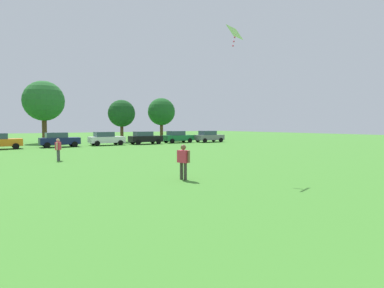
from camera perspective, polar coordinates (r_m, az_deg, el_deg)
The scene contains 12 objects.
ground_plane at distance 28.19m, azimuth -24.41°, elevation -2.04°, with size 160.00×160.00×0.00m, color #42842D.
adult_bystander at distance 14.70m, azimuth -1.57°, elevation -2.70°, with size 0.44×0.76×1.65m.
bystander_near_trees at distance 24.45m, azimuth -22.99°, elevation -0.59°, with size 0.49×0.69×1.59m.
kite at distance 17.06m, azimuth 7.67°, elevation 19.11°, with size 1.07×0.75×1.05m.
parked_car_navy_2 at distance 39.42m, azimuth -22.88°, elevation 0.73°, with size 4.30×2.02×1.68m.
parked_car_white_3 at distance 41.04m, azimuth -15.24°, elevation 0.98°, with size 4.30×2.02×1.68m.
parked_car_black_4 at distance 42.39m, azimuth -8.47°, elevation 1.14°, with size 4.30×2.02×1.68m.
parked_car_green_5 at distance 45.21m, azimuth -2.63°, elevation 1.32°, with size 4.30×2.02×1.68m.
parked_car_gray_6 at distance 46.83m, azimuth 3.08°, elevation 1.39°, with size 4.30×2.02×1.68m.
tree_center at distance 49.33m, azimuth -25.19°, elevation 7.01°, with size 5.59×5.59×8.71m.
tree_right at distance 48.92m, azimuth -12.58°, elevation 5.39°, with size 4.05×4.05×6.31m.
tree_far_right at distance 52.32m, azimuth -5.54°, elevation 5.79°, with size 4.45×4.45×6.94m.
Camera 1 is at (-4.13, 2.23, 2.56)m, focal length 29.57 mm.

